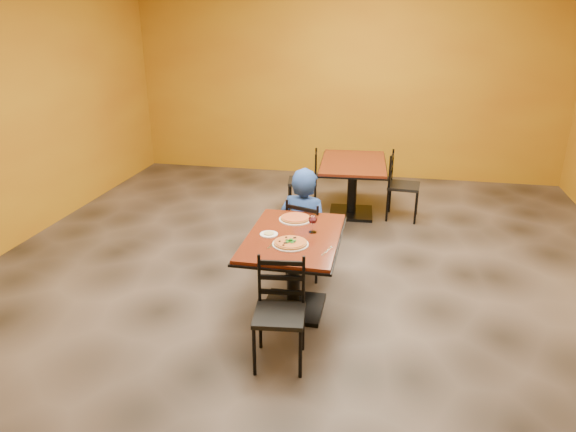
% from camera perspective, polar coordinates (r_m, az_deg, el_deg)
% --- Properties ---
extents(floor, '(7.00, 8.00, 0.01)m').
position_cam_1_polar(floor, '(5.31, 1.61, -7.48)').
color(floor, black).
rests_on(floor, ground).
extents(wall_back, '(7.00, 0.01, 3.00)m').
position_cam_1_polar(wall_back, '(8.69, 6.39, 14.19)').
color(wall_back, '#BA8614').
rests_on(wall_back, ground).
extents(table_main, '(0.83, 1.23, 0.75)m').
position_cam_1_polar(table_main, '(4.62, 0.61, -4.36)').
color(table_main, '#611B0F').
rests_on(table_main, floor).
extents(table_second, '(0.95, 1.34, 0.75)m').
position_cam_1_polar(table_second, '(6.98, 7.19, 4.49)').
color(table_second, '#611B0F').
rests_on(table_second, floor).
extents(chair_main_near, '(0.42, 0.42, 0.85)m').
position_cam_1_polar(chair_main_near, '(3.99, -0.97, -10.98)').
color(chair_main_near, black).
rests_on(chair_main_near, floor).
extents(chair_main_far, '(0.48, 0.48, 0.85)m').
position_cam_1_polar(chair_main_far, '(5.35, 2.40, -2.25)').
color(chair_main_far, black).
rests_on(chair_main_far, floor).
extents(chair_second_left, '(0.44, 0.44, 0.86)m').
position_cam_1_polar(chair_second_left, '(7.09, 1.64, 3.85)').
color(chair_second_left, black).
rests_on(chair_second_left, floor).
extents(chair_second_right, '(0.44, 0.44, 0.90)m').
position_cam_1_polar(chair_second_right, '(7.00, 12.73, 3.23)').
color(chair_second_right, black).
rests_on(chair_second_right, floor).
extents(diner, '(0.63, 0.48, 1.11)m').
position_cam_1_polar(diner, '(5.46, 1.77, -0.23)').
color(diner, navy).
rests_on(diner, floor).
extents(plate_main, '(0.31, 0.31, 0.01)m').
position_cam_1_polar(plate_main, '(4.35, 0.27, -3.15)').
color(plate_main, white).
rests_on(plate_main, table_main).
extents(pizza_main, '(0.28, 0.28, 0.02)m').
position_cam_1_polar(pizza_main, '(4.35, 0.27, -2.96)').
color(pizza_main, maroon).
rests_on(pizza_main, plate_main).
extents(plate_far, '(0.31, 0.31, 0.01)m').
position_cam_1_polar(plate_far, '(4.88, 0.81, -0.37)').
color(plate_far, white).
rests_on(plate_far, table_main).
extents(pizza_far, '(0.28, 0.28, 0.02)m').
position_cam_1_polar(pizza_far, '(4.87, 0.81, -0.20)').
color(pizza_far, orange).
rests_on(pizza_far, plate_far).
extents(side_plate, '(0.16, 0.16, 0.01)m').
position_cam_1_polar(side_plate, '(4.55, -2.13, -2.04)').
color(side_plate, white).
rests_on(side_plate, table_main).
extents(dip, '(0.09, 0.09, 0.01)m').
position_cam_1_polar(dip, '(4.55, -2.14, -1.94)').
color(dip, tan).
rests_on(dip, side_plate).
extents(wine_glass, '(0.08, 0.08, 0.18)m').
position_cam_1_polar(wine_glass, '(4.57, 2.75, -0.78)').
color(wine_glass, white).
rests_on(wine_glass, table_main).
extents(fork, '(0.04, 0.19, 0.00)m').
position_cam_1_polar(fork, '(4.36, -1.78, -3.16)').
color(fork, silver).
rests_on(fork, table_main).
extents(knife, '(0.08, 0.20, 0.00)m').
position_cam_1_polar(knife, '(4.25, 4.34, -3.89)').
color(knife, silver).
rests_on(knife, table_main).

